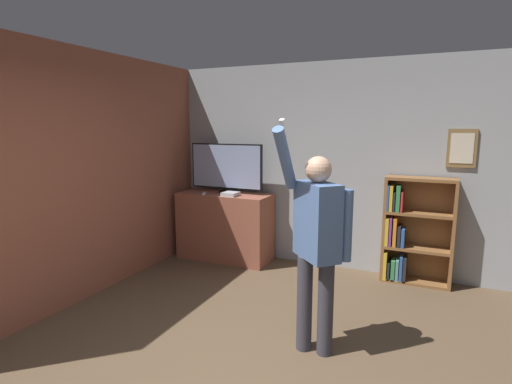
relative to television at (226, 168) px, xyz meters
The scene contains 8 objects.
wall_back 1.49m from the television, 11.32° to the left, with size 6.44×0.09×2.70m.
wall_side_brick 1.49m from the television, 122.13° to the right, with size 0.06×4.65×2.70m.
tv_ledge 0.83m from the television, 90.00° to the right, with size 1.31×0.54×0.95m.
television is the anchor object (origin of this frame).
game_console 0.43m from the television, 50.26° to the right, with size 0.20×0.21×0.05m.
remote_loose 0.48m from the television, 133.01° to the right, with size 0.09×0.14×0.02m.
bookshelf 2.54m from the television, ahead, with size 0.79×0.28×1.29m.
person 2.62m from the television, 45.43° to the right, with size 0.56×0.54×1.94m.
Camera 1 is at (1.21, -2.11, 1.89)m, focal length 28.00 mm.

